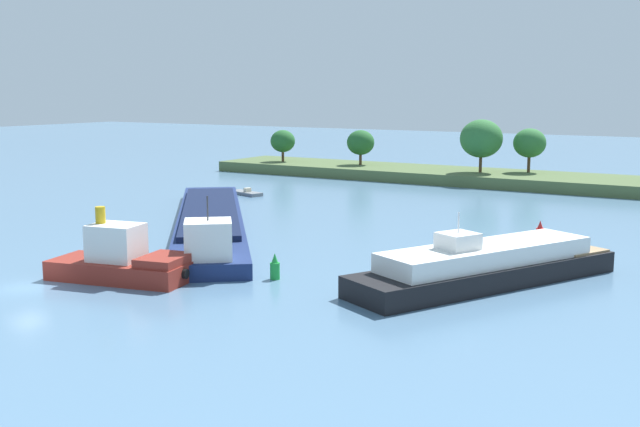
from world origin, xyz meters
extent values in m
plane|color=slate|center=(0.00, 0.00, 0.00)|extent=(400.00, 400.00, 0.00)
cube|color=#4C6038|center=(11.70, 73.64, 0.80)|extent=(96.42, 13.44, 1.60)
cylinder|color=#513823|center=(-27.44, 72.44, 2.47)|extent=(0.44, 0.44, 1.74)
ellipsoid|color=#235B28|center=(-27.44, 72.44, 4.96)|extent=(4.05, 4.05, 3.65)
cylinder|color=#513823|center=(-13.79, 74.11, 2.49)|extent=(0.44, 0.44, 1.77)
ellipsoid|color=#235B28|center=(-13.79, 74.11, 5.11)|extent=(4.34, 4.34, 3.90)
cylinder|color=#513823|center=(6.41, 72.80, 2.82)|extent=(0.44, 0.44, 2.44)
ellipsoid|color=#2D6B33|center=(6.41, 72.80, 6.46)|extent=(6.05, 6.05, 5.44)
cylinder|color=#513823|center=(12.22, 76.78, 2.78)|extent=(0.44, 0.44, 2.34)
ellipsoid|color=#2D6B33|center=(12.22, 76.78, 5.80)|extent=(4.64, 4.64, 4.17)
cube|color=maroon|center=(3.85, 5.01, 0.69)|extent=(10.77, 6.19, 1.39)
cube|color=maroon|center=(7.32, 5.73, 1.69)|extent=(3.55, 4.28, 0.60)
cube|color=white|center=(3.56, 4.94, 2.69)|extent=(4.03, 3.40, 2.60)
cylinder|color=gold|center=(2.36, 4.69, 4.59)|extent=(0.70, 0.70, 1.20)
cylinder|color=black|center=(8.90, 6.06, 0.83)|extent=(0.44, 0.75, 0.70)
cube|color=slate|center=(-15.33, 45.76, 0.21)|extent=(5.40, 3.27, 0.42)
cube|color=beige|center=(-14.97, 45.64, 0.67)|extent=(0.75, 1.01, 0.50)
cube|color=black|center=(-17.90, 46.58, 0.28)|extent=(0.36, 0.39, 0.56)
cube|color=black|center=(26.51, 17.20, 0.75)|extent=(13.89, 21.40, 1.49)
cube|color=white|center=(26.51, 17.20, 2.14)|extent=(11.15, 16.85, 1.30)
cube|color=white|center=(25.33, 14.80, 3.34)|extent=(3.06, 3.14, 1.10)
cube|color=#937551|center=(30.28, 24.88, 1.57)|extent=(5.71, 5.43, 0.16)
cylinder|color=silver|center=(25.33, 14.80, 4.59)|extent=(0.10, 0.10, 1.40)
cube|color=navy|center=(-4.05, 24.68, 0.62)|extent=(32.32, 38.03, 1.24)
cube|color=#0F1834|center=(-4.99, 25.85, 1.49)|extent=(23.34, 27.20, 0.50)
cube|color=white|center=(8.34, 9.31, 2.64)|extent=(4.64, 4.61, 2.80)
cylinder|color=#333338|center=(8.34, 9.31, 4.94)|extent=(0.12, 0.12, 1.80)
cube|color=navy|center=(-17.56, 41.45, 0.68)|extent=(4.16, 3.60, 1.11)
cylinder|color=red|center=(25.56, 34.37, 0.60)|extent=(0.70, 0.70, 1.20)
cone|color=red|center=(25.56, 34.37, 1.55)|extent=(0.49, 0.49, 0.70)
cylinder|color=green|center=(13.17, 10.76, 0.60)|extent=(0.70, 0.70, 1.20)
cone|color=green|center=(13.17, 10.76, 1.55)|extent=(0.49, 0.49, 0.70)
camera|label=1|loc=(43.64, -33.53, 13.41)|focal=43.34mm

